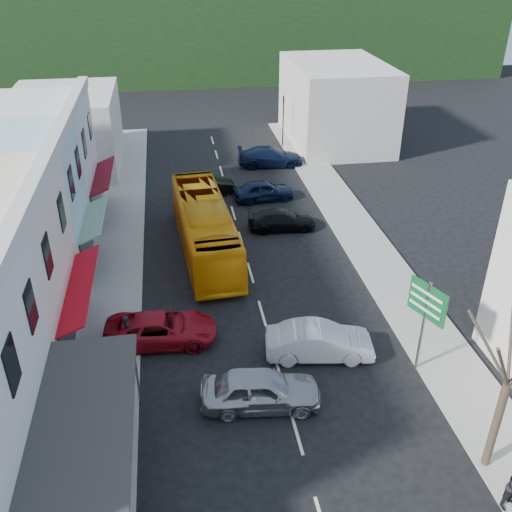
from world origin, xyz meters
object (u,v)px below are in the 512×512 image
(car_silver, at_px, (261,392))
(pedestrian_left, at_px, (127,329))
(bus, at_px, (205,228))
(car_white, at_px, (319,343))
(street_tree, at_px, (507,384))
(direction_sign, at_px, (423,328))
(traffic_signal, at_px, (283,122))
(car_red, at_px, (161,329))

(car_silver, height_order, pedestrian_left, pedestrian_left)
(bus, relative_size, car_white, 2.64)
(street_tree, bearing_deg, direction_sign, 94.05)
(traffic_signal, bearing_deg, pedestrian_left, 80.92)
(car_white, bearing_deg, bus, 29.85)
(bus, bearing_deg, traffic_signal, 61.58)
(car_white, xyz_separation_m, direction_sign, (3.98, -1.56, 1.54))
(direction_sign, relative_size, traffic_signal, 0.98)
(pedestrian_left, bearing_deg, car_white, -121.52)
(bus, bearing_deg, car_white, -71.84)
(traffic_signal, bearing_deg, bus, 81.44)
(car_red, relative_size, direction_sign, 1.03)
(direction_sign, bearing_deg, car_white, 136.78)
(bus, distance_m, traffic_signal, 20.02)
(car_white, bearing_deg, street_tree, -139.88)
(car_red, bearing_deg, car_silver, -138.15)
(bus, bearing_deg, direction_sign, -59.61)
(direction_sign, relative_size, street_tree, 0.58)
(bus, distance_m, car_silver, 13.28)
(car_white, distance_m, pedestrian_left, 8.72)
(car_red, xyz_separation_m, direction_sign, (10.96, -3.72, 1.54))
(direction_sign, height_order, traffic_signal, traffic_signal)
(car_silver, relative_size, pedestrian_left, 2.59)
(car_silver, xyz_separation_m, car_white, (3.11, 2.64, 0.00))
(car_white, bearing_deg, pedestrian_left, 84.81)
(street_tree, height_order, traffic_signal, street_tree)
(direction_sign, distance_m, traffic_signal, 30.31)
(car_red, xyz_separation_m, traffic_signal, (11.04, 26.59, 1.59))
(car_silver, xyz_separation_m, traffic_signal, (7.17, 31.39, 1.59))
(pedestrian_left, bearing_deg, traffic_signal, -43.58)
(car_white, bearing_deg, car_silver, 138.25)
(pedestrian_left, xyz_separation_m, traffic_signal, (12.55, 26.78, 1.29))
(direction_sign, height_order, street_tree, street_tree)
(bus, height_order, street_tree, street_tree)
(street_tree, bearing_deg, car_silver, 150.29)
(car_silver, relative_size, car_white, 1.00)
(car_silver, bearing_deg, street_tree, -113.56)
(car_silver, distance_m, direction_sign, 7.33)
(bus, relative_size, street_tree, 1.50)
(bus, height_order, car_silver, bus)
(bus, xyz_separation_m, direction_sign, (8.24, -12.12, 0.69))
(bus, xyz_separation_m, pedestrian_left, (-4.23, -8.59, -0.55))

